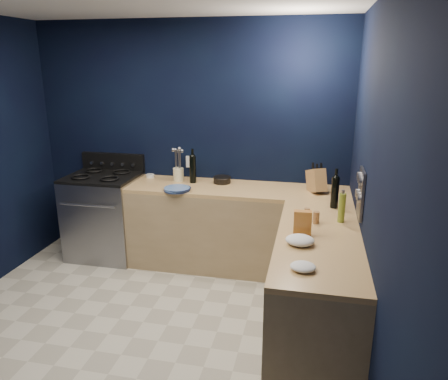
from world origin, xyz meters
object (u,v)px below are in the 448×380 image
(utensil_crock, at_px, (178,174))
(knife_block, at_px, (316,181))
(crouton_bag, at_px, (302,223))
(gas_range, at_px, (105,217))
(plate_stack, at_px, (177,189))

(utensil_crock, bearing_deg, knife_block, -3.87)
(utensil_crock, bearing_deg, crouton_bag, -42.52)
(gas_range, relative_size, utensil_crock, 6.36)
(utensil_crock, xyz_separation_m, knife_block, (1.48, -0.10, 0.04))
(knife_block, bearing_deg, utensil_crock, 149.90)
(plate_stack, relative_size, crouton_bag, 1.35)
(utensil_crock, distance_m, knife_block, 1.49)
(knife_block, distance_m, crouton_bag, 1.18)
(gas_range, relative_size, crouton_bag, 4.72)
(utensil_crock, height_order, knife_block, knife_block)
(knife_block, height_order, crouton_bag, knife_block)
(plate_stack, distance_m, knife_block, 1.41)
(gas_range, relative_size, plate_stack, 3.48)
(plate_stack, height_order, crouton_bag, crouton_bag)
(utensil_crock, distance_m, crouton_bag, 1.88)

